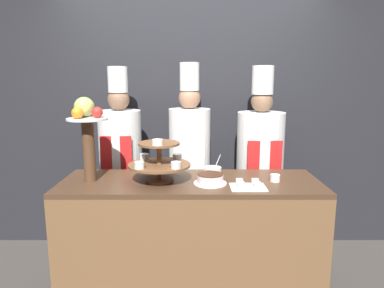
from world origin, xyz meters
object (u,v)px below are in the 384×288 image
at_px(cake_round, 212,179).
at_px(chef_center_right, 261,160).
at_px(serving_bowl_far, 214,170).
at_px(chef_center_left, 191,156).
at_px(fruit_pedestal, 89,127).
at_px(tiered_stand, 161,161).
at_px(cake_square_tray, 250,185).
at_px(chef_left, 122,158).
at_px(cup_white, 277,178).

bearing_deg(cake_round, chef_center_right, 55.29).
distance_m(serving_bowl_far, chef_center_left, 0.46).
bearing_deg(fruit_pedestal, tiered_stand, -4.20).
bearing_deg(serving_bowl_far, chef_center_left, 113.21).
height_order(cake_square_tray, serving_bowl_far, serving_bowl_far).
bearing_deg(serving_bowl_far, cake_square_tray, -59.03).
bearing_deg(chef_left, cake_square_tray, -37.68).
bearing_deg(chef_left, tiered_stand, -57.73).
relative_size(tiered_stand, cake_round, 1.90).
bearing_deg(cake_square_tray, tiered_stand, 167.21).
xyz_separation_m(serving_bowl_far, chef_left, (-0.80, 0.43, -0.00)).
bearing_deg(chef_left, serving_bowl_far, -27.93).
xyz_separation_m(cake_round, chef_left, (-0.77, 0.70, -0.01)).
xyz_separation_m(tiered_stand, cake_round, (0.36, -0.05, -0.12)).
bearing_deg(chef_center_right, cake_square_tray, -106.50).
relative_size(cake_round, cup_white, 3.35).
bearing_deg(chef_center_right, chef_left, 180.00).
relative_size(tiered_stand, chef_left, 0.25).
relative_size(fruit_pedestal, chef_center_right, 0.33).
distance_m(chef_center_left, chef_center_right, 0.64).
bearing_deg(chef_center_left, cake_square_tray, -63.09).
distance_m(cup_white, cake_square_tray, 0.26).
height_order(chef_center_left, chef_center_right, chef_center_left).
bearing_deg(cake_round, cup_white, 6.57).
height_order(cake_round, cake_square_tray, cake_round).
distance_m(cake_square_tray, chef_center_right, 0.82).
bearing_deg(cake_square_tray, chef_left, 142.32).
bearing_deg(cake_square_tray, chef_center_left, 116.91).
bearing_deg(cake_square_tray, fruit_pedestal, 171.07).
relative_size(serving_bowl_far, chef_center_left, 0.08).
bearing_deg(serving_bowl_far, cake_round, -97.16).
distance_m(fruit_pedestal, cup_white, 1.39).
bearing_deg(serving_bowl_far, chef_center_right, 43.34).
relative_size(fruit_pedestal, cup_white, 8.61).
xyz_separation_m(cup_white, serving_bowl_far, (-0.43, 0.22, -0.00)).
bearing_deg(fruit_pedestal, cake_round, -5.86).
relative_size(cup_white, chef_center_right, 0.04).
bearing_deg(chef_center_left, cake_round, -78.09).
bearing_deg(chef_left, fruit_pedestal, -99.27).
bearing_deg(cake_round, fruit_pedestal, 174.14).
distance_m(serving_bowl_far, chef_center_right, 0.62).
relative_size(cake_round, chef_left, 0.13).
bearing_deg(cup_white, tiered_stand, -179.85).
bearing_deg(tiered_stand, fruit_pedestal, 175.80).
relative_size(cup_white, cake_square_tray, 0.29).
xyz_separation_m(tiered_stand, chef_center_left, (0.21, 0.65, -0.12)).
relative_size(cake_square_tray, chef_center_right, 0.13).
distance_m(cake_round, cup_white, 0.47).
bearing_deg(chef_center_left, chef_center_right, -0.01).
relative_size(cup_white, serving_bowl_far, 0.46).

